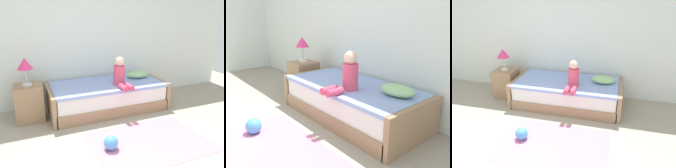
{
  "view_description": "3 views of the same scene",
  "coord_description": "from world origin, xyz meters",
  "views": [
    {
      "loc": [
        -0.88,
        -1.58,
        1.69
      ],
      "look_at": [
        0.49,
        1.75,
        0.55
      ],
      "focal_mm": 35.38,
      "sensor_mm": 36.0,
      "label": 1
    },
    {
      "loc": [
        2.74,
        -0.12,
        1.44
      ],
      "look_at": [
        0.49,
        1.75,
        0.55
      ],
      "focal_mm": 37.15,
      "sensor_mm": 36.0,
      "label": 2
    },
    {
      "loc": [
        1.37,
        -1.79,
        2.19
      ],
      "look_at": [
        0.49,
        1.75,
        0.55
      ],
      "focal_mm": 34.78,
      "sensor_mm": 36.0,
      "label": 3
    }
  ],
  "objects": [
    {
      "name": "toy_ball",
      "position": [
        0.06,
        0.74,
        0.1
      ],
      "size": [
        0.2,
        0.2,
        0.2
      ],
      "primitive_type": "sphere",
      "color": "#4C99E5",
      "rests_on": "ground"
    },
    {
      "name": "pillow",
      "position": [
        1.17,
        2.1,
        0.56
      ],
      "size": [
        0.44,
        0.3,
        0.13
      ],
      "primitive_type": "ellipsoid",
      "color": "#99CC8C",
      "rests_on": "bed"
    },
    {
      "name": "child_figure",
      "position": [
        0.65,
        1.77,
        0.7
      ],
      "size": [
        0.2,
        0.51,
        0.5
      ],
      "color": "#E04C6B",
      "rests_on": "bed"
    },
    {
      "name": "bed",
      "position": [
        0.49,
        2.0,
        0.25
      ],
      "size": [
        2.11,
        1.0,
        0.5
      ],
      "color": "#997556",
      "rests_on": "ground"
    },
    {
      "name": "area_rug",
      "position": [
        0.61,
        0.7,
        0.0
      ],
      "size": [
        1.6,
        1.1,
        0.01
      ],
      "primitive_type": "cube",
      "color": "pink",
      "rests_on": "ground"
    },
    {
      "name": "nightstand",
      "position": [
        -0.86,
        2.04,
        0.3
      ],
      "size": [
        0.44,
        0.44,
        0.6
      ],
      "primitive_type": "cube",
      "color": "#997556",
      "rests_on": "ground"
    },
    {
      "name": "wall_rear",
      "position": [
        0.0,
        2.6,
        1.45
      ],
      "size": [
        7.2,
        0.1,
        2.9
      ],
      "primitive_type": "cube",
      "color": "silver",
      "rests_on": "ground"
    },
    {
      "name": "table_lamp",
      "position": [
        -0.86,
        2.04,
        0.94
      ],
      "size": [
        0.24,
        0.24,
        0.45
      ],
      "color": "silver",
      "rests_on": "nightstand"
    }
  ]
}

